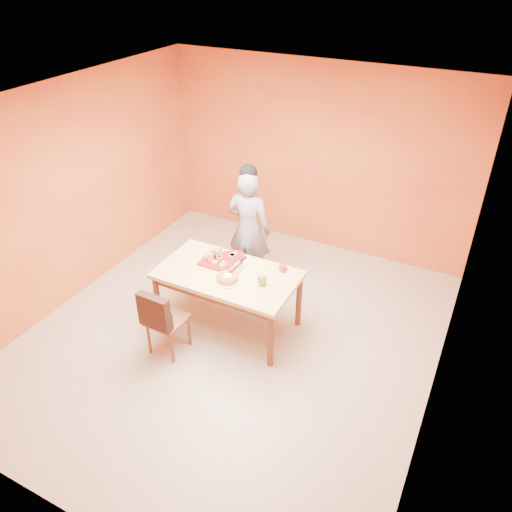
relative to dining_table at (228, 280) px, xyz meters
The scene contains 17 objects.
floor 0.70m from the dining_table, 48.95° to the right, with size 5.00×5.00×0.00m, color #B9B39E.
ceiling 2.05m from the dining_table, 48.95° to the right, with size 5.00×5.00×0.00m, color white.
wall_back 2.44m from the dining_table, 86.50° to the left, with size 4.50×4.50×0.00m, color orange.
wall_left 2.22m from the dining_table, behind, with size 5.00×5.00×0.00m, color orange.
wall_right 2.49m from the dining_table, ahead, with size 5.00×5.00×0.00m, color orange.
dining_table is the anchor object (origin of this frame).
dining_chair 0.82m from the dining_table, 119.31° to the right, with size 0.41×0.47×0.87m.
pastry_pile 0.32m from the dining_table, 140.64° to the left, with size 0.35×0.35×0.11m, color tan, non-canonical shape.
person 0.97m from the dining_table, 102.92° to the left, with size 0.59×0.39×1.62m, color gray.
pastry_platter 0.29m from the dining_table, 140.64° to the left, with size 0.39×0.39×0.02m, color maroon.
red_dinner_plate 0.38m from the dining_table, 107.04° to the left, with size 0.25×0.25×0.01m, color maroon.
white_cake_plate 0.19m from the dining_table, 59.00° to the right, with size 0.32×0.32×0.01m, color silver.
sponge_cake 0.21m from the dining_table, 59.00° to the right, with size 0.24×0.24×0.06m, color #CC6F35.
cake_server 0.20m from the dining_table, 27.04° to the left, with size 0.05×0.25×0.01m, color silver.
egg_ornament 0.49m from the dining_table, ahead, with size 0.11×0.09×0.14m, color olive.
magenta_glass 0.65m from the dining_table, 29.26° to the left, with size 0.06×0.06×0.09m, color #B61B50.
checker_tin 0.65m from the dining_table, 33.17° to the left, with size 0.10×0.10×0.03m, color #3D2210.
Camera 1 is at (2.28, -3.87, 3.97)m, focal length 35.00 mm.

